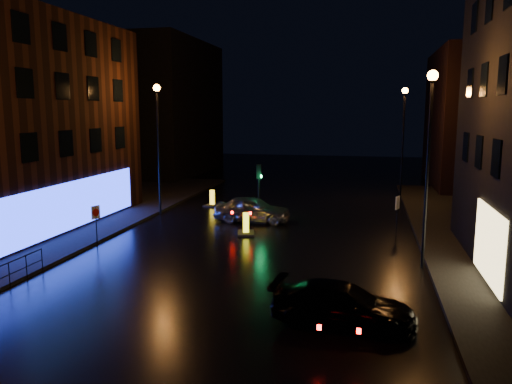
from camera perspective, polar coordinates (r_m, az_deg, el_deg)
ground at (r=18.07m, az=-5.54°, el=-12.65°), size 120.00×120.00×0.00m
pavement_left at (r=31.43m, az=-25.74°, el=-3.88°), size 12.00×44.00×0.15m
building_far_left at (r=55.18m, az=-10.26°, el=9.42°), size 8.00×16.00×14.00m
building_far_right at (r=48.88m, az=24.26°, el=7.62°), size 8.00×14.00×12.00m
street_lamp_lfar at (r=32.67m, az=-11.14°, el=7.06°), size 0.44×0.44×8.37m
street_lamp_rnear at (r=22.08m, az=19.18°, el=5.73°), size 0.44×0.44×8.37m
street_lamp_rfar at (r=38.01m, az=16.49°, el=7.14°), size 0.44×0.44×8.37m
traffic_signal at (r=31.23m, az=0.33°, el=-2.22°), size 1.40×2.40×3.45m
silver_hatchback at (r=30.45m, az=-0.42°, el=-1.97°), size 4.67×1.97×1.58m
dark_sedan at (r=16.40m, az=9.91°, el=-12.60°), size 4.74×2.30×1.33m
bollard_near at (r=27.53m, az=-1.15°, el=-4.31°), size 1.21×1.55×1.20m
bollard_far at (r=35.76m, az=-5.02°, el=-1.19°), size 1.08×1.44×1.15m
road_sign_left at (r=26.30m, az=-17.84°, el=-2.60°), size 0.23×0.47×2.03m
road_sign_right at (r=28.05m, az=15.85°, el=-1.56°), size 0.25×0.50×2.17m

